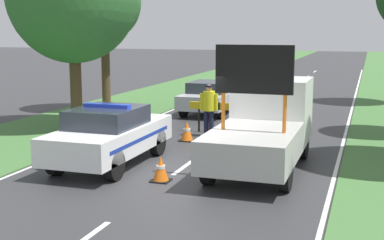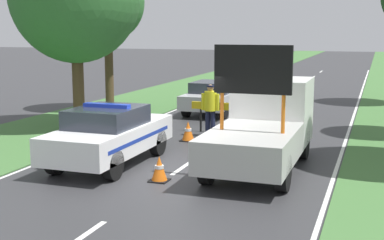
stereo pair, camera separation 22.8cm
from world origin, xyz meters
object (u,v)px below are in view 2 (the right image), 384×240
Objects in this scene: traffic_cone_centre_front at (159,169)px; roadside_tree_mid_right at (107,3)px; work_truck at (264,125)px; traffic_cone_near_truck at (188,131)px; police_car at (110,134)px; road_barrier at (237,109)px; queued_car_sedan_silver at (214,96)px; queued_car_sedan_black at (246,84)px; traffic_cone_near_police at (292,123)px; pedestrian_civilian at (246,108)px; police_officer at (210,106)px.

traffic_cone_centre_front is 12.58m from roadside_tree_mid_right.
work_truck is 3.92m from traffic_cone_near_truck.
police_car is 4.14m from work_truck.
work_truck is at bearing 21.64° from police_car.
roadside_tree_mid_right is at bearing 156.49° from road_barrier.
queued_car_sedan_black is (0.11, 5.44, 0.04)m from queued_car_sedan_silver.
police_car reaches higher than traffic_cone_near_police.
work_truck is at bearing -76.17° from pedestrian_civilian.
police_car is 1.16× the size of queued_car_sedan_black.
queued_car_sedan_black reaches higher than traffic_cone_near_police.
traffic_cone_near_police is 4.15m from traffic_cone_near_truck.
traffic_cone_centre_front is at bearing -104.78° from traffic_cone_near_police.
pedestrian_civilian is 2.72× the size of traffic_cone_near_truck.
road_barrier is 9.86m from queued_car_sedan_black.
traffic_cone_centre_front is 0.16× the size of queued_car_sedan_black.
pedestrian_civilian is at bearing 32.47° from traffic_cone_near_truck.
queued_car_sedan_silver is at bearing 120.28° from road_barrier.
work_truck is 1.24× the size of queued_car_sedan_silver.
traffic_cone_centre_front is at bearing 100.00° from queued_car_sedan_silver.
traffic_cone_near_police is at bearing 39.20° from road_barrier.
queued_car_sedan_black is 0.61× the size of roadside_tree_mid_right.
road_barrier is 8.54m from roadside_tree_mid_right.
road_barrier is 5.13× the size of traffic_cone_near_truck.
traffic_cone_centre_front is at bearing 96.26° from queued_car_sedan_black.
traffic_cone_centre_front is at bearing -78.57° from traffic_cone_near_truck.
pedestrian_civilian reaches higher than police_car.
traffic_cone_centre_front is (-2.00, -7.59, 0.02)m from traffic_cone_near_police.
queued_car_sedan_black is at bearing 114.08° from traffic_cone_near_police.
queued_car_sedan_silver is (0.03, 9.47, -0.09)m from police_car.
queued_car_sedan_silver is (-3.86, 2.96, 0.45)m from traffic_cone_near_police.
pedestrian_civilian is 2.12m from traffic_cone_near_truck.
traffic_cone_near_police is at bearing 75.22° from traffic_cone_centre_front.
traffic_cone_near_police is at bearing 142.52° from queued_car_sedan_silver.
police_car is 0.70× the size of roadside_tree_mid_right.
pedestrian_civilian is 2.85× the size of traffic_cone_centre_front.
police_officer is 8.22m from roadside_tree_mid_right.
pedestrian_civilian reaches higher than traffic_cone_near_truck.
traffic_cone_near_police is (-0.06, 5.31, -0.83)m from work_truck.
traffic_cone_centre_front is at bearing -104.34° from pedestrian_civilian.
roadside_tree_mid_right is at bearing -41.56° from police_officer.
pedestrian_civilian is 0.27× the size of roadside_tree_mid_right.
pedestrian_civilian is 5.47m from queued_car_sedan_silver.
roadside_tree_mid_right reaches higher than pedestrian_civilian.
roadside_tree_mid_right is (-6.04, 4.17, 3.68)m from police_officer.
traffic_cone_near_police is 0.89× the size of traffic_cone_near_truck.
roadside_tree_mid_right is at bearing 165.47° from traffic_cone_near_police.
road_barrier is 4.72m from queued_car_sedan_silver.
traffic_cone_near_truck is (-1.21, -1.67, -0.57)m from road_barrier.
roadside_tree_mid_right reaches higher than work_truck.
queued_car_sedan_silver is at bearing 88.86° from queued_car_sedan_black.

